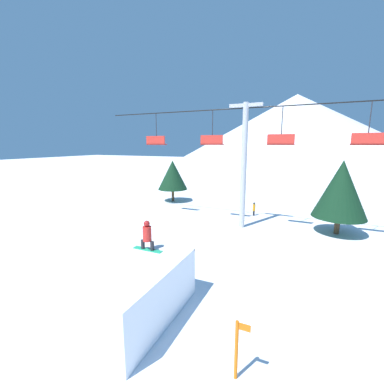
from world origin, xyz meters
TOP-DOWN VIEW (x-y plane):
  - ground_plane at (0.00, 0.00)m, footprint 220.00×220.00m
  - mountain_ridge at (0.00, 91.47)m, footprint 84.26×84.26m
  - snow_ramp at (-0.23, 0.80)m, footprint 3.02×4.65m
  - snowboarder at (-0.46, 2.17)m, footprint 1.32×0.36m
  - chairlift at (0.94, 12.85)m, footprint 23.81×0.44m
  - pine_tree_near at (7.54, 14.25)m, footprint 3.60×3.60m
  - pine_tree_far at (-8.37, 18.75)m, footprint 3.27×3.27m
  - trail_marker at (3.99, -0.19)m, footprint 0.41×0.10m
  - distant_skier at (1.15, 16.54)m, footprint 0.24×0.24m

SIDE VIEW (x-z plane):
  - ground_plane at x=0.00m, z-range 0.00..0.00m
  - distant_skier at x=1.15m, z-range 0.05..1.28m
  - trail_marker at x=3.99m, z-range 0.06..1.82m
  - snow_ramp at x=-0.23m, z-range 0.00..2.05m
  - snowboarder at x=-0.46m, z-range 2.04..3.31m
  - pine_tree_far at x=-8.37m, z-range 0.69..5.29m
  - pine_tree_near at x=7.54m, z-range 0.61..5.93m
  - chairlift at x=0.94m, z-range 1.02..10.34m
  - mountain_ridge at x=0.00m, z-range 0.00..22.95m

